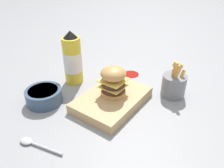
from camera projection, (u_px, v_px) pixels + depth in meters
ground_plane at (102, 97)px, 0.86m from camera, size 6.00×6.00×0.00m
serving_board at (112, 100)px, 0.81m from camera, size 0.28×0.19×0.04m
burger at (113, 81)px, 0.78m from camera, size 0.09×0.09×0.11m
ketchup_bottle at (73, 60)px, 0.91m from camera, size 0.08×0.08×0.23m
fries_basket at (174, 85)px, 0.84m from camera, size 0.09×0.09×0.15m
side_bowl at (44, 96)px, 0.81m from camera, size 0.13×0.13×0.05m
spoon at (32, 143)px, 0.64m from camera, size 0.05×0.15×0.01m
ketchup_puddle at (131, 74)px, 1.01m from camera, size 0.07×0.07×0.00m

